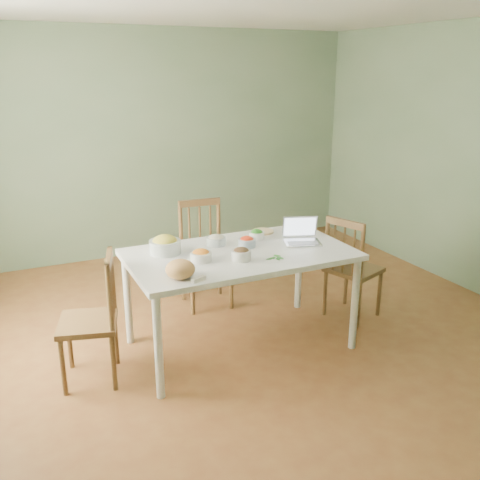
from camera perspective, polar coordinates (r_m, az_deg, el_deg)
name	(u,v)px	position (r m, az deg, el deg)	size (l,w,h in m)	color
floor	(252,332)	(4.78, 1.28, -9.84)	(5.00, 5.00, 0.00)	brown
ceiling	(254,1)	(4.25, 1.55, 24.34)	(5.00, 5.00, 0.00)	white
wall_back	(162,144)	(6.62, -8.44, 10.15)	(5.00, 0.00, 2.70)	gray
wall_right	(476,161)	(5.86, 24.09, 7.81)	(0.00, 5.00, 2.70)	gray
dining_table	(240,300)	(4.38, 0.00, -6.44)	(1.78, 1.00, 0.83)	white
chair_far	(206,255)	(5.12, -3.68, -1.65)	(0.45, 0.43, 1.02)	brown
chair_left	(88,320)	(4.05, -16.09, -8.25)	(0.43, 0.41, 0.97)	brown
chair_right	(354,267)	(5.00, 12.15, -2.83)	(0.43, 0.41, 0.97)	brown
bread_boule	(180,269)	(3.71, -6.46, -3.14)	(0.21, 0.21, 0.14)	#C78049
butter_stick	(199,279)	(3.66, -4.47, -4.22)	(0.11, 0.03, 0.03)	silver
bowl_squash	(165,245)	(4.22, -8.07, -0.49)	(0.25, 0.25, 0.14)	gold
bowl_carrot	(201,255)	(4.03, -4.23, -1.65)	(0.16, 0.16, 0.09)	orange
bowl_onion	(216,240)	(4.38, -2.61, 0.00)	(0.16, 0.16, 0.09)	beige
bowl_mushroom	(241,254)	(4.03, 0.14, -1.51)	(0.15, 0.15, 0.10)	#3D210D
bowl_redpep	(247,242)	(4.34, 0.75, -0.17)	(0.14, 0.14, 0.08)	red
bowl_broccoli	(257,234)	(4.55, 1.81, 0.63)	(0.13, 0.13, 0.08)	#165A0B
flatbread	(263,231)	(4.73, 2.46, 0.93)	(0.19, 0.19, 0.02)	beige
basil_bunch	(274,257)	(4.09, 3.68, -1.87)	(0.17, 0.17, 0.02)	#286B25
laptop	(303,232)	(4.44, 6.77, 0.90)	(0.30, 0.26, 0.20)	silver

